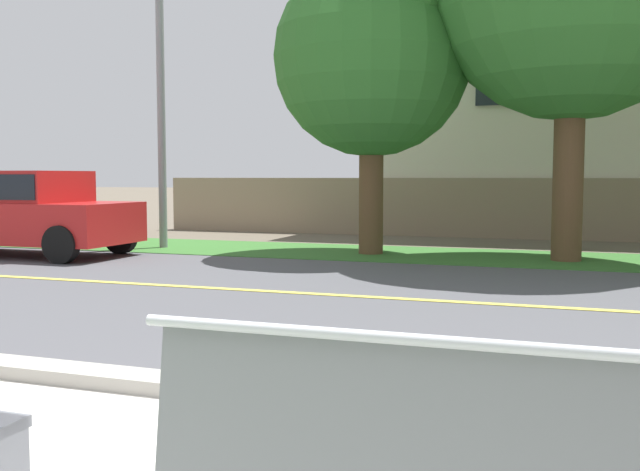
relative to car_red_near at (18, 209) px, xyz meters
The scene contains 10 objects.
ground_plane 7.97m from the car_red_near, ahead, with size 140.00×140.00×0.00m, color #665B4C.
curb_edge 10.27m from the car_red_near, 39.75° to the right, with size 44.00×0.30×0.11m, color #ADA89E.
street_asphalt 8.28m from the car_red_near, 16.95° to the right, with size 52.00×8.00×0.01m, color #515156.
road_centre_line 8.28m from the car_red_near, 16.95° to the right, with size 48.00×0.14×0.01m, color #E0CC4C.
far_verge_grass 8.29m from the car_red_near, 17.17° to the left, with size 48.00×2.80×0.02m, color #38702D.
car_red_near is the anchor object (origin of this frame).
streetlamp 4.14m from the car_red_near, 51.46° to the left, with size 0.24×2.10×6.68m.
shade_tree_far_left 7.19m from the car_red_near, 19.82° to the left, with size 3.60×3.60×5.93m.
garden_wall 8.90m from the car_red_near, 48.64° to the left, with size 13.00×0.36×1.40m, color gray.
house_across_street 14.46m from the car_red_near, 44.21° to the left, with size 10.84×6.91×7.37m.
Camera 1 is at (1.71, -1.83, 1.45)m, focal length 40.98 mm.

